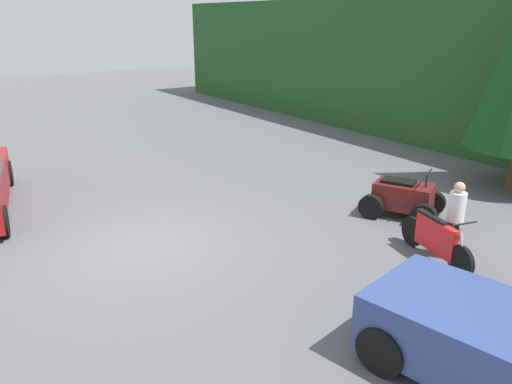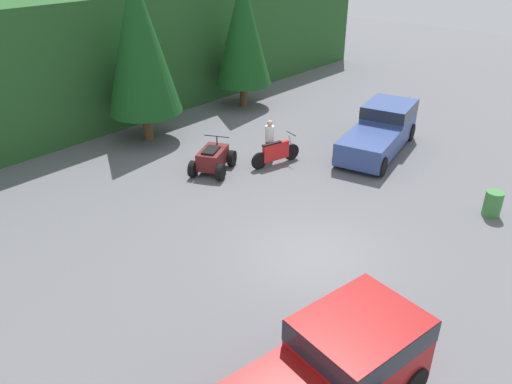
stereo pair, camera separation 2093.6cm
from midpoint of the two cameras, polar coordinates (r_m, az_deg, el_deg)
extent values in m
plane|color=#5B5B60|center=(8.59, 40.43, -39.19)|extent=(80.00, 80.00, 0.00)
cylinder|color=black|center=(7.35, 8.39, -41.68)|extent=(0.82, 0.42, 0.78)
cylinder|color=black|center=(9.90, -5.85, -21.15)|extent=(0.82, 0.42, 0.78)
cube|color=#334784|center=(11.93, 86.23, -31.61)|extent=(3.24, 2.46, 0.93)
cylinder|color=black|center=(11.93, 78.87, -30.72)|extent=(0.82, 0.43, 0.78)
cylinder|color=black|center=(11.01, 84.89, -36.26)|extent=(0.82, 0.43, 0.78)
cylinder|color=black|center=(12.96, 72.32, -25.54)|extent=(0.70, 0.28, 0.70)
cylinder|color=black|center=(12.77, 64.80, -23.45)|extent=(0.70, 0.28, 0.70)
cube|color=red|center=(12.74, 68.88, -23.77)|extent=(1.22, 0.47, 0.71)
cylinder|color=#B7B7BC|center=(12.75, 72.72, -24.00)|extent=(0.30, 0.13, 0.80)
cylinder|color=black|center=(12.56, 73.36, -22.46)|extent=(0.19, 0.59, 0.04)
cube|color=black|center=(12.53, 68.51, -22.06)|extent=(0.90, 0.37, 0.06)
cylinder|color=black|center=(14.32, 59.73, -18.14)|extent=(0.68, 0.48, 0.65)
cylinder|color=black|center=(13.54, 62.05, -20.68)|extent=(0.68, 0.48, 0.65)
cylinder|color=black|center=(13.64, 54.63, -18.08)|extent=(0.68, 0.48, 0.65)
cylinder|color=black|center=(12.81, 56.66, -20.82)|extent=(0.68, 0.48, 0.65)
cube|color=#5B1919|center=(13.44, 58.62, -18.51)|extent=(1.71, 1.42, 0.67)
cylinder|color=black|center=(13.51, 61.32, -16.67)|extent=(0.07, 0.07, 0.35)
cylinder|color=black|center=(13.43, 61.54, -16.03)|extent=(0.49, 0.97, 0.04)
cube|color=black|center=(13.19, 58.50, -17.14)|extent=(0.99, 0.82, 0.08)
cylinder|color=black|center=(13.27, 68.73, -23.02)|extent=(0.19, 0.19, 0.87)
cylinder|color=black|center=(13.11, 68.85, -23.48)|extent=(0.19, 0.19, 0.87)
cylinder|color=white|center=(12.84, 69.91, -20.46)|extent=(0.39, 0.39, 0.65)
sphere|color=tan|center=(12.65, 70.57, -18.76)|extent=(0.25, 0.25, 0.24)
camera|label=1|loc=(10.47, 133.56, -23.46)|focal=35.00mm
camera|label=2|loc=(10.47, -46.44, 23.46)|focal=35.00mm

